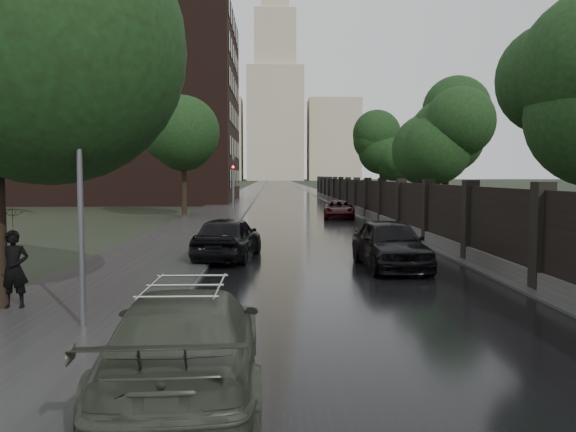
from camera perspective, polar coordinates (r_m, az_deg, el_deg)
The scene contains 17 objects.
ground at distance 9.18m, azimuth 11.52°, elevation -14.08°, with size 800.00×800.00×0.00m, color black.
road at distance 198.51m, azimuth -1.09°, elevation 3.34°, with size 8.00×420.00×0.02m, color black.
sidewalk_left at distance 198.54m, azimuth -2.83°, elevation 3.36°, with size 4.00×420.00×0.16m, color #2D2D2D.
verge_right at distance 198.64m, azimuth 0.50°, elevation 3.35°, with size 3.00×420.00×0.08m, color #2D2D2D.
fence_right at distance 41.07m, azimuth 7.61°, elevation 1.55°, with size 0.45×75.72×2.70m.
tree_left_far at distance 39.01m, azimuth -10.57°, elevation 7.59°, with size 4.25×4.25×7.39m.
tree_right_b at distance 32.00m, azimuth 15.79°, elevation 7.75°, with size 4.08×4.08×7.01m.
tree_right_c at distance 49.45m, azimuth 9.50°, elevation 6.53°, with size 4.08×4.08×7.01m.
lamp_post at distance 10.54m, azimuth -20.38°, elevation 2.88°, with size 0.25×0.12×5.11m.
traffic_light at distance 33.56m, azimuth -5.57°, elevation 3.36°, with size 0.16×0.32×4.00m.
brick_building at distance 62.96m, azimuth -16.65°, elevation 10.50°, with size 24.00×18.00×20.00m, color black.
stalinist_tower at distance 310.53m, azimuth -1.31°, elevation 10.73°, with size 92.00×30.00×159.00m.
volga_sedan at distance 7.66m, azimuth -10.32°, elevation -12.35°, with size 1.93×4.75×1.38m, color #3C4134.
hatchback_left at distance 19.09m, azimuth -6.11°, elevation -2.20°, with size 1.77×4.41×1.50m, color black.
car_right_near at distance 17.48m, azimuth 10.32°, elevation -2.79°, with size 1.80×4.48×1.53m, color black.
car_right_far at distance 37.29m, azimuth 5.20°, elevation 0.66°, with size 1.97×4.27×1.19m, color black.
pedestrian_umbrella at distance 12.66m, azimuth -26.20°, elevation -0.99°, with size 1.03×1.04×2.49m.
Camera 1 is at (-2.03, -8.48, 2.86)m, focal length 35.00 mm.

